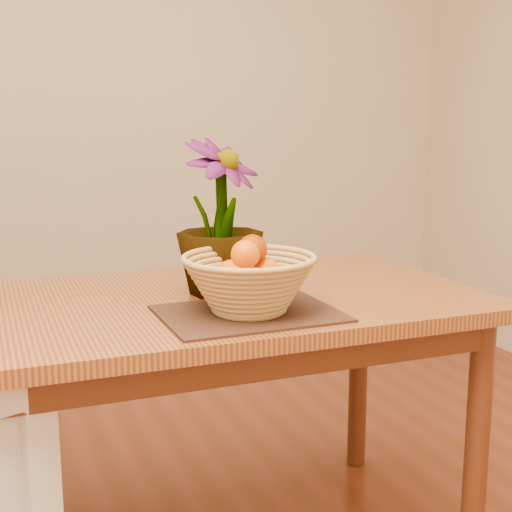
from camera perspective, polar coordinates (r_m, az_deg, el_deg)
name	(u,v)px	position (r m, az deg, el deg)	size (l,w,h in m)	color
wall_back	(94,92)	(3.76, -12.83, 12.65)	(4.00, 0.02, 2.70)	beige
table	(219,328)	(1.93, -3.02, -5.75)	(1.40, 0.80, 0.75)	brown
placemat	(249,313)	(1.73, -0.56, -4.62)	(0.42, 0.32, 0.01)	#361C13
wicker_basket	(249,286)	(1.71, -0.57, -2.40)	(0.33, 0.33, 0.13)	tan
orange_pile	(250,266)	(1.70, -0.52, -0.78)	(0.18, 0.17, 0.13)	#E55303
potted_plant	(220,217)	(1.90, -2.90, 3.12)	(0.23, 0.23, 0.42)	#1B4814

